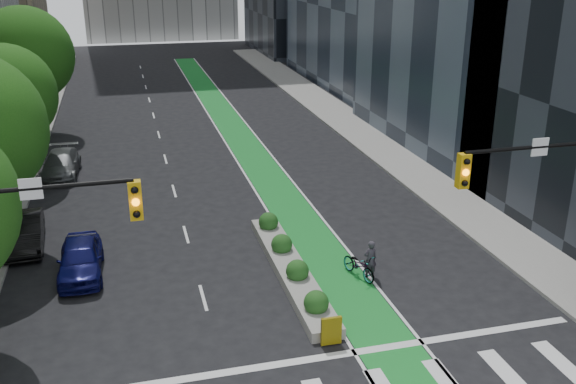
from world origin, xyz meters
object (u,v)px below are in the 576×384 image
parked_car_left_mid (24,232)px  parked_car_left_far (61,164)px  parked_car_left_near (80,259)px  median_planter (291,266)px  cyclist (370,259)px  bicycle (359,265)px

parked_car_left_mid → parked_car_left_far: (0.89, 9.78, -0.01)m
parked_car_left_near → parked_car_left_mid: parked_car_left_near is taller
parked_car_left_mid → median_planter: bearing=-30.5°
cyclist → parked_car_left_near: size_ratio=0.38×
cyclist → parked_car_left_mid: cyclist is taller
parked_car_left_near → parked_car_left_far: bearing=97.4°
bicycle → cyclist: bearing=-38.1°
median_planter → parked_car_left_far: 18.11m
median_planter → bicycle: 2.76m
median_planter → parked_car_left_mid: parked_car_left_mid is taller
median_planter → parked_car_left_far: bearing=122.8°
parked_car_left_mid → parked_car_left_far: size_ratio=0.90×
cyclist → parked_car_left_mid: 15.17m
median_planter → bicycle: (2.59, -0.93, 0.13)m
parked_car_left_far → cyclist: bearing=-49.2°
bicycle → parked_car_left_near: (-10.79, 3.00, 0.22)m
parked_car_left_far → parked_car_left_mid: bearing=-92.5°
cyclist → bicycle: bearing=-29.0°
cyclist → parked_car_left_far: size_ratio=0.33×
parked_car_left_far → median_planter: bearing=-54.5°
median_planter → parked_car_left_mid: bearing=153.0°
bicycle → parked_car_left_far: parked_car_left_far is taller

